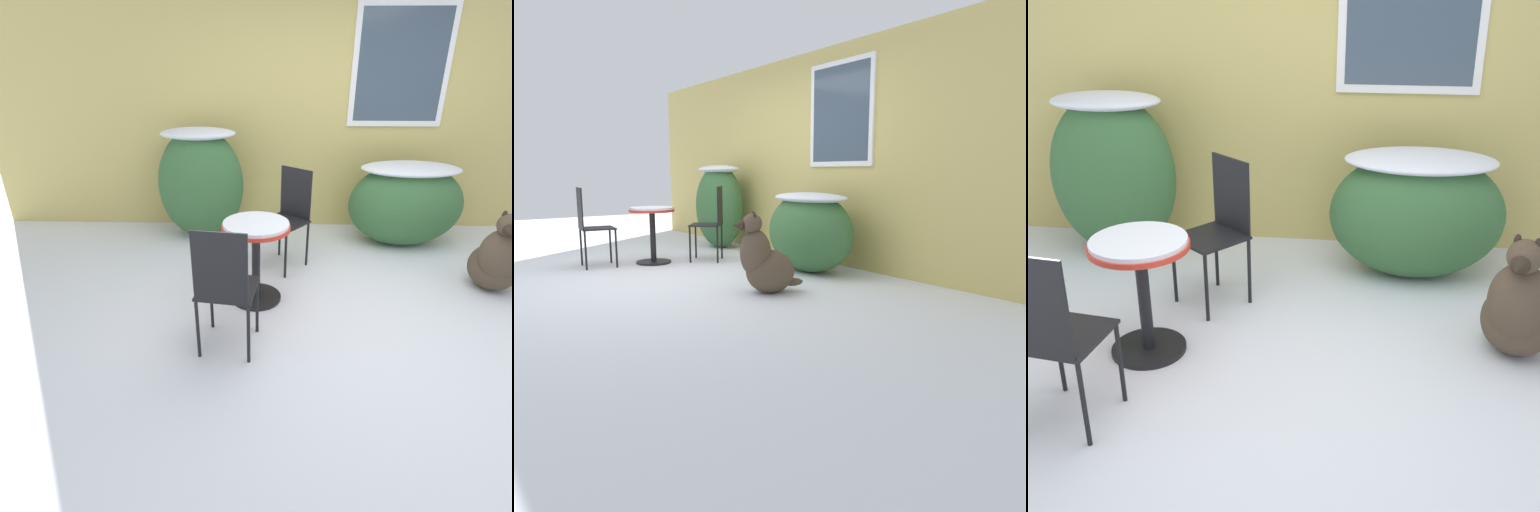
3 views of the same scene
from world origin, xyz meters
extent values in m
plane|color=white|center=(0.00, 0.00, 0.00)|extent=(16.00, 16.00, 0.00)
cube|color=tan|center=(0.00, 2.20, 1.31)|extent=(8.00, 0.06, 2.63)
cube|color=white|center=(0.73, 2.16, 1.82)|extent=(1.04, 0.04, 1.23)
cube|color=#3D4C5B|center=(0.73, 2.14, 1.82)|extent=(0.92, 0.01, 1.11)
ellipsoid|color=#386638|center=(-1.43, 1.75, 0.62)|extent=(0.95, 0.61, 1.24)
ellipsoid|color=white|center=(-1.43, 1.75, 1.18)|extent=(0.81, 0.52, 0.12)
ellipsoid|color=#386638|center=(0.82, 1.60, 0.46)|extent=(1.23, 0.72, 0.92)
ellipsoid|color=white|center=(0.82, 1.60, 0.86)|extent=(1.04, 0.61, 0.12)
cylinder|color=black|center=(-0.77, 0.38, 0.01)|extent=(0.44, 0.44, 0.03)
cylinder|color=black|center=(-0.77, 0.38, 0.34)|extent=(0.07, 0.07, 0.63)
cylinder|color=red|center=(-0.77, 0.38, 0.67)|extent=(0.56, 0.56, 0.03)
cylinder|color=white|center=(-0.77, 0.38, 0.70)|extent=(0.54, 0.54, 0.03)
cube|color=black|center=(-0.53, 1.01, 0.47)|extent=(0.55, 0.55, 0.02)
cube|color=black|center=(-0.41, 1.15, 0.72)|extent=(0.28, 0.24, 0.48)
cylinder|color=black|center=(-0.78, 0.98, 0.23)|extent=(0.02, 0.02, 0.46)
cylinder|color=black|center=(-0.51, 0.76, 0.23)|extent=(0.02, 0.02, 0.46)
cylinder|color=black|center=(-0.55, 1.25, 0.23)|extent=(0.02, 0.02, 0.46)
cylinder|color=black|center=(-0.28, 1.03, 0.23)|extent=(0.02, 0.02, 0.46)
cube|color=black|center=(-0.95, -0.26, 0.47)|extent=(0.44, 0.44, 0.02)
cube|color=black|center=(-0.97, -0.44, 0.72)|extent=(0.35, 0.06, 0.48)
cylinder|color=black|center=(-0.75, -0.11, 0.23)|extent=(0.02, 0.02, 0.46)
cylinder|color=black|center=(-1.10, -0.06, 0.23)|extent=(0.02, 0.02, 0.46)
cylinder|color=black|center=(-0.80, -0.45, 0.23)|extent=(0.02, 0.02, 0.46)
cylinder|color=black|center=(-1.15, -0.41, 0.23)|extent=(0.02, 0.02, 0.46)
ellipsoid|color=#4C3D2D|center=(1.37, 0.64, 0.21)|extent=(0.59, 0.60, 0.41)
ellipsoid|color=#4C3D2D|center=(1.31, 0.51, 0.39)|extent=(0.43, 0.41, 0.45)
sphere|color=#4C3D2D|center=(1.29, 0.48, 0.67)|extent=(0.19, 0.19, 0.19)
cone|color=#2D241B|center=(1.24, 0.36, 0.65)|extent=(0.13, 0.13, 0.10)
ellipsoid|color=#2D241B|center=(1.25, 0.52, 0.74)|extent=(0.05, 0.04, 0.08)
ellipsoid|color=#4C3D2D|center=(1.46, 0.84, 0.09)|extent=(0.17, 0.23, 0.08)
camera|label=1|loc=(-0.68, -2.61, 1.87)|focal=28.00mm
camera|label=2|loc=(5.13, -2.14, 1.15)|focal=35.00mm
camera|label=3|loc=(0.40, -2.72, 2.07)|focal=45.00mm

